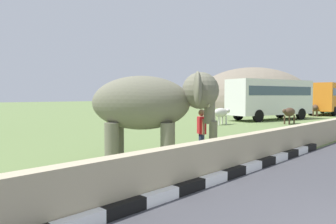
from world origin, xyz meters
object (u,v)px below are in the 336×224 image
Objects in this scene: cow_far at (315,108)px; bus_white at (270,96)px; bus_orange at (328,96)px; person_handler at (202,131)px; cow_mid at (289,112)px; elephant at (153,104)px; bus_teal at (336,96)px; cow_near at (221,113)px.

bus_white is at bearing 172.12° from cow_far.
bus_orange is 4.27m from cow_far.
cow_mid is at bearing 11.99° from person_handler.
bus_white is at bearing 15.62° from elephant.
bus_teal is 13.06m from cow_far.
cow_mid is 0.99× the size of cow_far.
bus_teal is at bearing 1.51° from bus_white.
elephant is 40.83m from bus_teal.
person_handler is at bearing -168.01° from cow_mid.
bus_white is at bearing 174.73° from bus_orange.
person_handler is 26.29m from cow_far.
person_handler reaches higher than cow_near.
bus_orange is at bearing -0.13° from cow_far.
bus_white is at bearing 18.90° from person_handler.
cow_mid is (14.88, 3.16, -0.06)m from person_handler.
elephant is 2.34× the size of person_handler.
cow_far is at bearing -172.68° from bus_teal.
person_handler is at bearing -170.26° from bus_teal.
bus_orange reaches higher than elephant.
bus_orange reaches higher than cow_near.
bus_orange is 4.42× the size of cow_mid.
bus_teal is (20.89, 0.55, 0.00)m from bus_white.
bus_teal reaches higher than person_handler.
cow_far is at bearing 8.98° from elephant.
elephant is 2.03m from person_handler.
cow_near is at bearing 175.41° from bus_orange.
bus_white reaches higher than cow_near.
bus_orange is 19.20m from cow_near.
bus_teal is at bearing 7.32° from cow_far.
cow_mid and cow_far have the same top height.
cow_far is (25.81, 4.99, -0.06)m from person_handler.
cow_mid is (4.07, -3.36, 0.00)m from cow_near.
elephant is 0.45× the size of bus_teal.
cow_near and cow_far have the same top height.
bus_white is 12.15m from bus_orange.
person_handler is 18.86m from bus_white.
cow_mid is at bearing -173.09° from bus_orange.
bus_teal is 27.93m from cow_near.
cow_far is at bearing 179.87° from bus_orange.
person_handler is 0.20× the size of bus_orange.
person_handler is 15.21m from cow_mid.
person_handler is at bearing -161.10° from bus_white.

